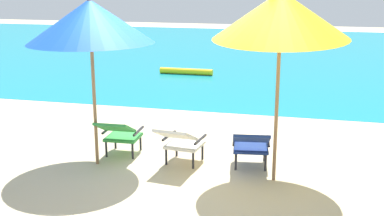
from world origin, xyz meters
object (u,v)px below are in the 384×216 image
lounge_chair_left (119,133)px  beach_umbrella_right (281,15)px  lounge_chair_right (251,144)px  beach_umbrella_left (90,21)px  lounge_chair_center (180,141)px  swim_buoy (186,71)px

lounge_chair_left → beach_umbrella_right: bearing=-8.0°
lounge_chair_right → lounge_chair_left: bearing=179.1°
lounge_chair_left → beach_umbrella_left: 1.82m
lounge_chair_center → lounge_chair_right: (1.06, 0.11, 0.00)m
beach_umbrella_left → lounge_chair_right: bearing=8.0°
lounge_chair_right → beach_umbrella_right: size_ratio=0.35×
lounge_chair_center → beach_umbrella_left: bearing=-170.1°
swim_buoy → beach_umbrella_left: 7.77m
lounge_chair_right → lounge_chair_center: bearing=-174.3°
swim_buoy → lounge_chair_left: 7.16m
lounge_chair_left → lounge_chair_right: size_ratio=0.95×
beach_umbrella_right → lounge_chair_left: bearing=172.0°
beach_umbrella_left → beach_umbrella_right: (2.70, 0.01, 0.14)m
lounge_chair_right → beach_umbrella_right: (0.37, -0.31, 1.90)m
swim_buoy → lounge_chair_center: (1.80, -7.25, 0.31)m
swim_buoy → beach_umbrella_right: size_ratio=0.60×
lounge_chair_left → lounge_chair_center: same height
beach_umbrella_left → swim_buoy: bearing=94.1°
swim_buoy → beach_umbrella_right: beach_umbrella_right is taller
swim_buoy → lounge_chair_right: (2.86, -7.14, 0.31)m
swim_buoy → lounge_chair_center: 7.47m
swim_buoy → lounge_chair_right: size_ratio=1.70×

